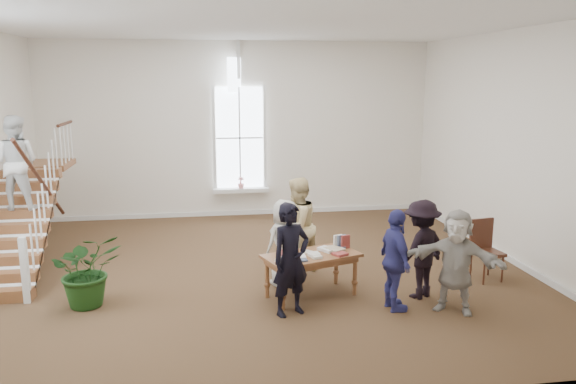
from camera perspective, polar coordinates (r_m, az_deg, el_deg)
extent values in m
plane|color=#42301A|center=(10.72, -3.01, -7.98)|extent=(10.00, 10.00, 0.00)
plane|color=white|center=(14.65, -4.96, 6.29)|extent=(10.00, 0.00, 10.00)
plane|color=white|center=(5.80, 1.43, -1.71)|extent=(10.00, 0.00, 10.00)
plane|color=white|center=(11.79, 21.87, 4.24)|extent=(0.00, 9.00, 9.00)
plane|color=white|center=(10.14, -3.29, 16.73)|extent=(10.00, 10.00, 0.00)
cube|color=white|center=(14.69, -4.81, 0.20)|extent=(1.45, 0.28, 0.10)
plane|color=white|center=(14.61, -4.93, 5.49)|extent=(2.60, 0.00, 2.60)
plane|color=white|center=(14.53, -5.04, 11.78)|extent=(0.60, 0.60, 0.85)
cube|color=white|center=(14.98, -4.81, -2.09)|extent=(10.00, 0.04, 0.12)
imported|color=pink|center=(14.62, -4.81, 0.95)|extent=(0.17, 0.17, 0.30)
cube|color=brown|center=(10.63, -26.96, -7.72)|extent=(1.10, 0.30, 0.20)
cube|color=brown|center=(10.84, -26.58, -6.21)|extent=(1.10, 0.30, 0.20)
cube|color=brown|center=(11.06, -26.21, -4.76)|extent=(1.10, 0.30, 0.20)
cube|color=brown|center=(11.29, -25.86, -3.37)|extent=(1.10, 0.30, 0.20)
cube|color=brown|center=(11.52, -25.53, -2.03)|extent=(1.10, 0.30, 0.20)
cube|color=brown|center=(11.76, -25.21, -0.74)|extent=(1.10, 0.30, 0.20)
cube|color=brown|center=(12.01, -24.90, 0.49)|extent=(1.10, 0.30, 0.20)
cube|color=brown|center=(12.26, -24.61, 1.67)|extent=(1.10, 0.30, 0.20)
cube|color=brown|center=(13.11, -23.59, 2.51)|extent=(1.10, 1.20, 0.12)
cube|color=white|center=(10.00, -25.18, -7.22)|extent=(0.10, 0.10, 1.10)
cylinder|color=#3B1C10|center=(10.98, -23.76, 0.97)|extent=(0.07, 2.74, 1.86)
imported|color=silver|center=(11.36, -25.95, 2.70)|extent=(0.94, 0.79, 1.72)
cube|color=brown|center=(9.30, 2.39, -6.49)|extent=(1.72, 1.24, 0.05)
cube|color=brown|center=(9.32, 2.39, -6.93)|extent=(1.57, 1.08, 0.10)
cylinder|color=brown|center=(8.88, -0.51, -9.90)|extent=(0.07, 0.07, 0.68)
cylinder|color=brown|center=(9.53, 6.80, -8.44)|extent=(0.07, 0.07, 0.68)
cylinder|color=brown|center=(9.36, -2.14, -8.75)|extent=(0.07, 0.07, 0.68)
cylinder|color=brown|center=(9.98, 4.91, -7.47)|extent=(0.07, 0.07, 0.68)
cube|color=silver|center=(9.08, -0.20, -6.66)|extent=(0.23, 0.24, 0.03)
cube|color=beige|center=(9.33, 2.31, -6.19)|extent=(0.29, 0.32, 0.03)
cube|color=tan|center=(9.39, 0.32, -6.05)|extent=(0.22, 0.27, 0.03)
cube|color=silver|center=(9.55, 4.02, -5.76)|extent=(0.26, 0.26, 0.03)
cube|color=#4C5972|center=(9.00, 1.11, -6.85)|extent=(0.26, 0.29, 0.03)
cube|color=maroon|center=(9.28, 5.30, -6.28)|extent=(0.28, 0.28, 0.04)
cube|color=white|center=(9.48, 3.97, -5.84)|extent=(0.32, 0.35, 0.05)
cube|color=#BFB299|center=(9.52, 4.21, -5.85)|extent=(0.22, 0.31, 0.02)
cube|color=silver|center=(9.14, 2.76, -6.50)|extent=(0.21, 0.28, 0.05)
cube|color=beige|center=(8.90, -0.38, -6.99)|extent=(0.30, 0.28, 0.05)
cube|color=tan|center=(9.47, 4.74, -5.85)|extent=(0.36, 0.37, 0.05)
cube|color=silver|center=(9.19, 2.75, -6.37)|extent=(0.16, 0.21, 0.06)
cube|color=#4C5972|center=(9.61, 4.98, -5.65)|extent=(0.32, 0.32, 0.04)
cube|color=maroon|center=(9.23, -0.49, -6.27)|extent=(0.17, 0.28, 0.06)
cube|color=white|center=(9.11, 1.21, -6.59)|extent=(0.19, 0.23, 0.04)
imported|color=black|center=(8.56, 0.28, -6.86)|extent=(0.76, 0.65, 1.75)
imported|color=#BAB7AD|center=(9.79, -0.32, -5.17)|extent=(0.89, 0.77, 1.53)
imported|color=beige|center=(10.27, 0.92, -3.54)|extent=(1.11, 1.11, 1.82)
imported|color=navy|center=(8.89, 10.85, -6.83)|extent=(0.45, 0.97, 1.61)
imported|color=black|center=(9.50, 13.36, -5.66)|extent=(1.22, 1.06, 1.64)
imported|color=#B4ADA2|center=(9.06, 16.68, -6.76)|extent=(1.51, 1.25, 1.62)
imported|color=#163A12|center=(9.52, -19.74, -7.44)|extent=(1.33, 1.25, 1.19)
cube|color=#3B1C10|center=(10.69, 19.61, -5.85)|extent=(0.54, 0.54, 0.06)
cube|color=#3B1C10|center=(10.77, 19.04, -4.01)|extent=(0.47, 0.11, 0.56)
cylinder|color=#3B1C10|center=(10.51, 19.30, -7.61)|extent=(0.04, 0.04, 0.49)
cylinder|color=#3B1C10|center=(10.74, 20.95, -7.32)|extent=(0.04, 0.04, 0.49)
cylinder|color=#3B1C10|center=(10.80, 18.09, -7.01)|extent=(0.04, 0.04, 0.49)
cylinder|color=#3B1C10|center=(11.02, 19.72, -6.75)|extent=(0.04, 0.04, 0.49)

